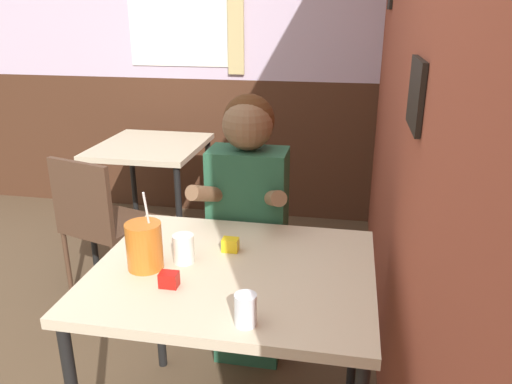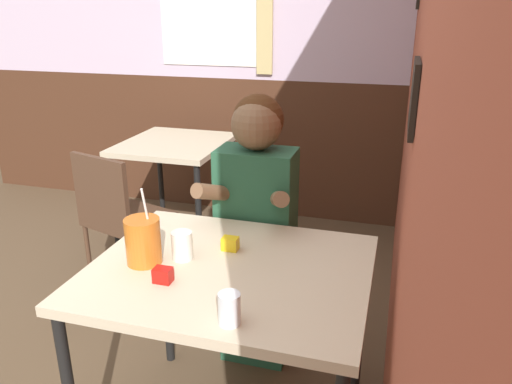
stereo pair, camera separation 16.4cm
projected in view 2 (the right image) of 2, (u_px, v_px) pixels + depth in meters
brick_wall_right at (422, 70)px, 2.28m from camera, size 0.08×4.62×2.70m
back_wall at (258, 45)px, 3.79m from camera, size 5.25×0.09×2.70m
main_table at (230, 285)px, 1.77m from camera, size 0.97×0.80×0.77m
background_table at (175, 155)px, 3.42m from camera, size 0.68×0.75×0.77m
chair_near_window at (119, 213)px, 2.84m from camera, size 0.50×0.50×0.88m
person_seated at (256, 227)px, 2.25m from camera, size 0.42×0.41×1.28m
cocktail_pitcher at (143, 241)px, 1.74m from camera, size 0.12×0.12×0.29m
glass_near_pitcher at (229, 309)px, 1.41m from camera, size 0.06×0.06×0.10m
glass_center at (182, 245)px, 1.78m from camera, size 0.08×0.08×0.10m
condiment_ketchup at (163, 275)px, 1.64m from camera, size 0.06×0.04×0.05m
condiment_mustard at (230, 244)px, 1.86m from camera, size 0.06×0.04×0.05m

